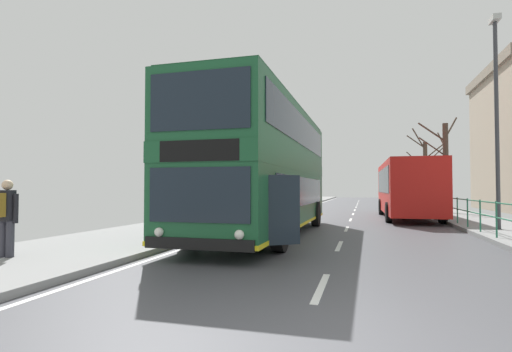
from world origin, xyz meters
name	(u,v)px	position (x,y,z in m)	size (l,w,h in m)	color
ground	(224,340)	(-0.72, 0.00, 0.04)	(15.80, 140.00, 0.20)	#47474D
double_decker_bus_main	(266,169)	(-2.55, 9.28, 2.26)	(3.26, 11.35, 4.32)	#19512D
background_bus_far_lane	(407,188)	(2.90, 18.80, 1.63)	(2.73, 9.68, 2.97)	red
pedestrian_railing_far_kerb	(462,207)	(4.45, 13.59, 0.86)	(0.05, 32.36, 1.08)	#236B4C
pedestrian_with_backpack	(5,212)	(-6.64, 2.83, 1.08)	(0.54, 0.54, 1.64)	#383842
street_lamp_far_side	(496,105)	(5.30, 12.08, 4.59)	(0.28, 0.60, 7.69)	#38383D
bare_tree_far_00	(425,170)	(5.70, 32.38, 3.14)	(3.06, 1.56, 6.61)	#423328
bare_tree_far_01	(445,165)	(5.45, 22.38, 3.06)	(2.38, 1.17, 5.90)	#423328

